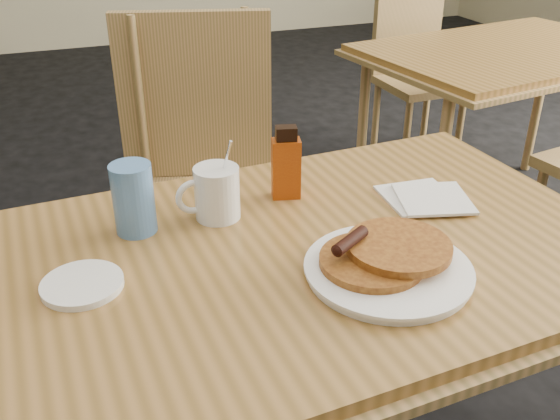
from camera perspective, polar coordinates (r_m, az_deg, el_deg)
The scene contains 10 objects.
main_table at distance 1.21m, azimuth 3.60°, elevation -4.74°, with size 1.22×0.86×0.75m.
neighbor_table at distance 2.79m, azimuth 20.26°, elevation 12.92°, with size 1.29×0.96×0.75m.
chair_main_far at distance 1.90m, azimuth -6.68°, elevation 4.79°, with size 0.57×0.58×1.03m.
chair_neighbor_far at distance 3.40m, azimuth 12.15°, elevation 13.18°, with size 0.40×0.40×0.87m.
pancake_plate at distance 1.11m, azimuth 9.72°, elevation -4.88°, with size 0.29×0.29×0.07m.
coffee_mug at distance 1.25m, azimuth -5.92°, elevation 1.62°, with size 0.13×0.09×0.17m.
syrup_bottle at distance 1.32m, azimuth 0.56°, elevation 4.14°, with size 0.07×0.05×0.16m.
napkin_stack at distance 1.37m, azimuth 13.19°, elevation 1.08°, with size 0.19×0.20×0.01m.
blue_tumbler at distance 1.23m, azimuth -13.25°, elevation 1.02°, with size 0.08×0.08×0.14m, color #5384C4.
side_saucer at distance 1.11m, azimuth -17.63°, elevation -6.51°, with size 0.14×0.14×0.01m, color white.
Camera 1 is at (-0.36, -0.88, 1.37)m, focal length 40.00 mm.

